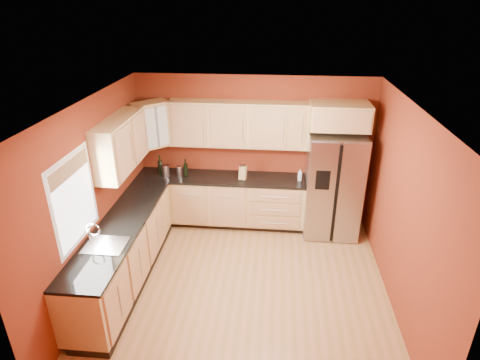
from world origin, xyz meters
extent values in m
plane|color=#A47D3F|center=(0.00, 0.00, 0.00)|extent=(4.00, 4.00, 0.00)
plane|color=silver|center=(0.00, 0.00, 2.60)|extent=(4.00, 4.00, 0.00)
cube|color=maroon|center=(0.00, 2.00, 1.30)|extent=(4.00, 0.04, 2.60)
cube|color=maroon|center=(0.00, -2.00, 1.30)|extent=(4.00, 0.04, 2.60)
cube|color=maroon|center=(-2.00, 0.00, 1.30)|extent=(0.04, 4.00, 2.60)
cube|color=maroon|center=(2.00, 0.00, 1.30)|extent=(0.04, 4.00, 2.60)
cube|color=tan|center=(-0.55, 1.70, 0.44)|extent=(2.90, 0.60, 0.88)
cube|color=tan|center=(-1.70, 0.00, 0.44)|extent=(0.60, 2.80, 0.88)
cube|color=black|center=(-0.55, 1.69, 0.90)|extent=(2.90, 0.62, 0.04)
cube|color=black|center=(-1.69, 0.00, 0.90)|extent=(0.62, 2.80, 0.04)
cube|color=tan|center=(-0.25, 1.83, 1.83)|extent=(2.30, 0.33, 0.75)
cube|color=tan|center=(-1.83, 0.72, 1.83)|extent=(0.33, 1.35, 0.75)
cube|color=tan|center=(-1.67, 1.67, 1.83)|extent=(0.67, 0.67, 0.75)
cube|color=tan|center=(1.35, 1.70, 2.05)|extent=(0.92, 0.60, 0.40)
cube|color=silver|center=(1.35, 1.62, 0.89)|extent=(0.90, 0.75, 1.78)
cube|color=white|center=(-1.98, -0.50, 1.55)|extent=(0.03, 0.90, 1.00)
cylinder|color=silver|center=(-1.25, 1.68, 1.01)|extent=(0.14, 0.14, 0.18)
cylinder|color=silver|center=(-1.49, 1.63, 1.02)|extent=(0.15, 0.15, 0.21)
cube|color=tan|center=(-0.16, 1.64, 1.04)|extent=(0.13, 0.12, 0.23)
cylinder|color=white|center=(0.80, 1.67, 1.02)|extent=(0.07, 0.07, 0.20)
camera|label=1|loc=(0.38, -4.52, 3.77)|focal=30.00mm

